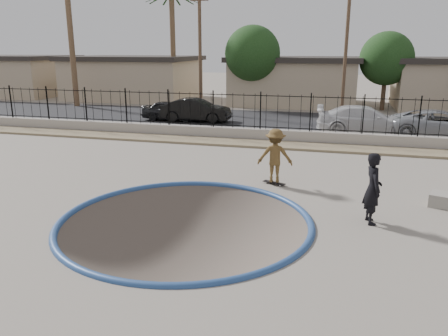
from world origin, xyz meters
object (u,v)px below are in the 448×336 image
at_px(car_d, 441,124).
at_px(car_c, 365,120).
at_px(skater, 275,158).
at_px(videographer, 373,188).
at_px(car_a, 171,111).
at_px(car_b, 196,110).
at_px(skateboard, 274,183).

bearing_deg(car_d, car_c, 90.02).
bearing_deg(skater, car_d, -130.98).
xyz_separation_m(videographer, car_d, (4.20, 13.17, -0.23)).
bearing_deg(car_a, car_b, -89.99).
relative_size(skater, car_c, 0.36).
bearing_deg(car_d, car_b, 83.56).
relative_size(car_b, car_c, 0.85).
distance_m(car_b, car_c, 10.43).
bearing_deg(car_a, car_c, -97.58).
bearing_deg(car_c, videographer, 175.91).
bearing_deg(skater, skateboard, 180.00).
distance_m(car_a, car_c, 12.11).
distance_m(videographer, car_a, 18.80).
height_order(skateboard, car_d, car_d).
xyz_separation_m(car_a, car_c, (12.00, -1.60, 0.11)).
bearing_deg(car_d, videographer, 162.32).
relative_size(videographer, car_a, 0.52).
relative_size(skateboard, car_b, 0.19).
distance_m(skater, skateboard, 0.87).
xyz_separation_m(skater, skateboard, (0.00, 0.00, -0.87)).
bearing_deg(videographer, skater, 34.28).
height_order(skater, car_c, skater).
xyz_separation_m(skateboard, car_d, (7.25, 10.40, 0.69)).
relative_size(skater, car_a, 0.49).
relative_size(car_b, car_d, 0.87).
bearing_deg(car_c, car_b, 78.69).
relative_size(videographer, car_c, 0.37).
height_order(videographer, car_a, videographer).
bearing_deg(car_b, skateboard, -152.46).
xyz_separation_m(car_b, car_d, (14.13, -1.60, -0.02)).
distance_m(car_c, car_d, 3.83).
distance_m(videographer, car_c, 13.18).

